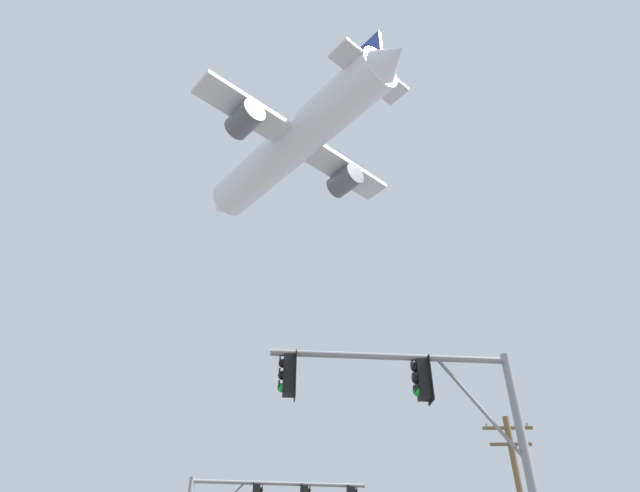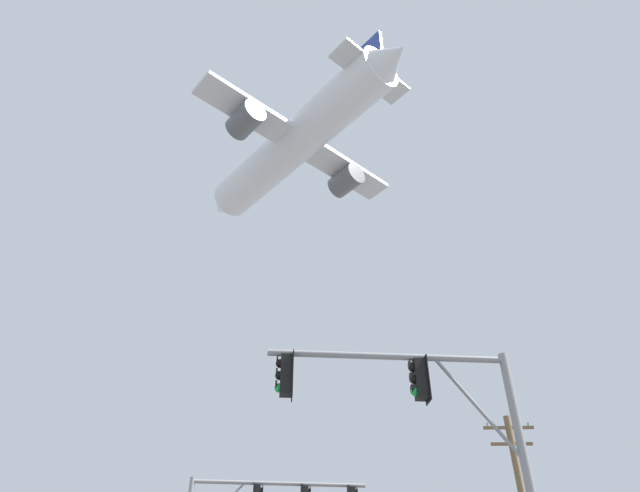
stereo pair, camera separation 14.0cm
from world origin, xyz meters
TOP-DOWN VIEW (x-y plane):
  - signal_pole_near at (3.27, 7.12)m, footprint 5.55×0.86m
  - airplane at (-1.99, 29.08)m, footprint 19.87×21.24m

SIDE VIEW (x-z plane):
  - signal_pole_near at x=3.27m, z-range 1.66..8.44m
  - airplane at x=-1.99m, z-range 32.86..39.92m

